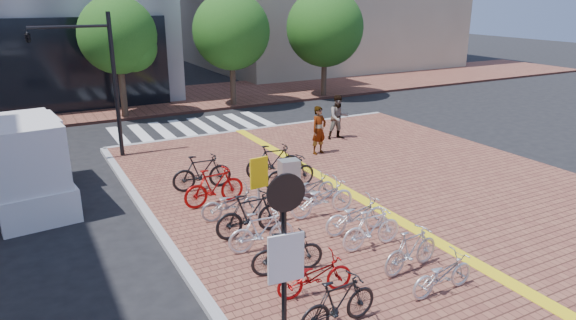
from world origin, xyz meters
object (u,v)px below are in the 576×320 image
bike_3 (261,231)px  bike_10 (372,229)px  notice_sign (285,247)px  bike_8 (443,274)px  box_truck (24,163)px  pedestrian_a (319,130)px  bike_5 (232,203)px  bike_0 (339,303)px  bike_9 (411,250)px  bike_13 (310,188)px  bike_11 (356,215)px  bike_6 (214,187)px  pedestrian_b (339,117)px  utility_box (289,180)px  traffic_light_pole (77,60)px  bike_15 (274,161)px  bike_1 (315,275)px  bike_2 (287,252)px  bike_4 (250,214)px  bike_12 (322,198)px  bike_7 (202,172)px

bike_3 → bike_10: (2.43, -1.16, -0.00)m
bike_10 → notice_sign: notice_sign is taller
bike_8 → box_truck: size_ratio=0.33×
pedestrian_a → bike_5: bearing=-154.3°
pedestrian_a → bike_0: bearing=-131.7°
bike_9 → bike_13: bearing=-8.8°
bike_5 → bike_11: 3.42m
bike_5 → bike_6: 1.19m
bike_5 → pedestrian_b: (7.22, 5.58, 0.49)m
bike_6 → utility_box: bearing=-112.8°
bike_8 → pedestrian_a: bearing=-18.0°
bike_13 → traffic_light_pole: 9.74m
bike_5 → bike_15: 3.52m
bike_1 → bike_15: (2.47, 6.77, 0.15)m
bike_8 → bike_2: bearing=46.5°
bike_4 → bike_6: (-0.10, 2.35, -0.01)m
bike_6 → bike_0: bearing=175.7°
bike_8 → traffic_light_pole: 14.43m
pedestrian_b → utility_box: (-5.18, -5.13, -0.31)m
bike_0 → bike_15: bearing=-22.6°
pedestrian_b → notice_sign: 14.34m
bike_1 → bike_6: bearing=9.2°
bike_12 → pedestrian_a: pedestrian_a is taller
box_truck → pedestrian_b: bearing=6.2°
bike_1 → bike_2: 1.03m
bike_11 → pedestrian_b: (4.70, 7.90, 0.47)m
bike_0 → bike_6: bike_6 is taller
bike_1 → pedestrian_a: 9.97m
bike_7 → notice_sign: bearing=174.0°
bike_4 → bike_8: bike_4 is taller
bike_8 → bike_10: (-0.07, 2.31, 0.08)m
bike_3 → notice_sign: notice_sign is taller
bike_4 → bike_9: 4.13m
bike_0 → notice_sign: notice_sign is taller
pedestrian_a → bike_6: bearing=-163.5°
bike_2 → bike_6: (-0.05, 4.47, 0.07)m
bike_0 → bike_15: size_ratio=0.89×
bike_6 → bike_8: bearing=-163.3°
bike_10 → box_truck: size_ratio=0.34×
bike_1 → utility_box: 5.17m
pedestrian_a → notice_sign: (-6.75, -9.93, 1.19)m
bike_9 → pedestrian_a: bearing=-26.2°
pedestrian_a → box_truck: bearing=167.2°
pedestrian_b → utility_box: 7.29m
pedestrian_a → box_truck: 10.23m
bike_15 → pedestrian_b: 5.65m
bike_12 → utility_box: size_ratio=1.55×
bike_6 → bike_13: (2.62, -1.14, -0.14)m
bike_12 → bike_8: bearing=-176.5°
bike_8 → box_truck: 12.24m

